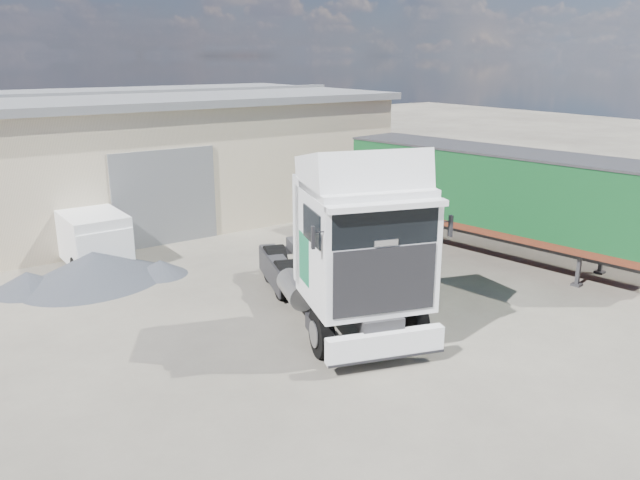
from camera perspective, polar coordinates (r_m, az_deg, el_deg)
ground at (r=17.21m, az=5.05°, el=-7.19°), size 120.00×120.00×0.00m
warehouse at (r=28.70m, az=-25.97°, el=6.36°), size 30.60×12.60×5.42m
brick_boundary_wall at (r=28.75m, az=15.36°, el=4.58°), size 0.35×26.00×2.50m
tractor_unit at (r=15.90m, az=2.85°, el=-1.17°), size 4.82×7.70×4.92m
box_trailer at (r=22.81m, az=15.44°, el=4.33°), size 4.28×11.69×3.81m
panel_van at (r=23.07m, az=-20.47°, el=0.51°), size 1.94×4.56×1.85m
gravel_heap at (r=20.97m, az=-20.19°, el=-2.43°), size 6.24×5.70×0.99m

